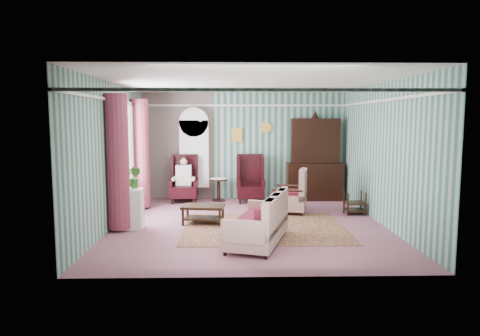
{
  "coord_description": "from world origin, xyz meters",
  "views": [
    {
      "loc": [
        -0.38,
        -8.68,
        2.15
      ],
      "look_at": [
        -0.17,
        0.6,
        1.11
      ],
      "focal_mm": 32.0,
      "sensor_mm": 36.0,
      "label": 1
    }
  ],
  "objects_px": {
    "coffee_table": "(203,214)",
    "bookcase": "(194,159)",
    "wingback_left": "(184,179)",
    "seated_woman": "(184,180)",
    "round_side_table": "(218,190)",
    "wingback_right": "(250,178)",
    "floral_armchair": "(289,193)",
    "nest_table": "(355,203)",
    "plant_stand": "(129,209)",
    "dresser_hutch": "(315,156)",
    "sofa": "(257,215)"
  },
  "relations": [
    {
      "from": "wingback_right",
      "to": "sofa",
      "type": "height_order",
      "value": "wingback_right"
    },
    {
      "from": "round_side_table",
      "to": "nest_table",
      "type": "height_order",
      "value": "round_side_table"
    },
    {
      "from": "bookcase",
      "to": "plant_stand",
      "type": "xyz_separation_m",
      "value": [
        -1.05,
        -3.14,
        -0.72
      ]
    },
    {
      "from": "plant_stand",
      "to": "sofa",
      "type": "bearing_deg",
      "value": -23.6
    },
    {
      "from": "nest_table",
      "to": "plant_stand",
      "type": "relative_size",
      "value": 0.68
    },
    {
      "from": "round_side_table",
      "to": "coffee_table",
      "type": "relative_size",
      "value": 0.69
    },
    {
      "from": "plant_stand",
      "to": "nest_table",
      "type": "bearing_deg",
      "value": 13.84
    },
    {
      "from": "seated_woman",
      "to": "round_side_table",
      "type": "distance_m",
      "value": 0.96
    },
    {
      "from": "nest_table",
      "to": "coffee_table",
      "type": "height_order",
      "value": "nest_table"
    },
    {
      "from": "bookcase",
      "to": "dresser_hutch",
      "type": "bearing_deg",
      "value": -2.11
    },
    {
      "from": "round_side_table",
      "to": "sofa",
      "type": "distance_m",
      "value": 4.07
    },
    {
      "from": "wingback_right",
      "to": "sofa",
      "type": "xyz_separation_m",
      "value": [
        -0.07,
        -3.83,
        -0.12
      ]
    },
    {
      "from": "wingback_left",
      "to": "coffee_table",
      "type": "relative_size",
      "value": 1.44
    },
    {
      "from": "round_side_table",
      "to": "floral_armchair",
      "type": "bearing_deg",
      "value": -41.91
    },
    {
      "from": "wingback_right",
      "to": "coffee_table",
      "type": "bearing_deg",
      "value": -114.94
    },
    {
      "from": "dresser_hutch",
      "to": "sofa",
      "type": "relative_size",
      "value": 1.31
    },
    {
      "from": "bookcase",
      "to": "seated_woman",
      "type": "bearing_deg",
      "value": -122.66
    },
    {
      "from": "seated_woman",
      "to": "wingback_left",
      "type": "bearing_deg",
      "value": 0.0
    },
    {
      "from": "bookcase",
      "to": "dresser_hutch",
      "type": "xyz_separation_m",
      "value": [
        3.25,
        -0.12,
        0.06
      ]
    },
    {
      "from": "bookcase",
      "to": "seated_woman",
      "type": "distance_m",
      "value": 0.7
    },
    {
      "from": "wingback_left",
      "to": "floral_armchair",
      "type": "relative_size",
      "value": 1.33
    },
    {
      "from": "wingback_right",
      "to": "nest_table",
      "type": "bearing_deg",
      "value": -33.75
    },
    {
      "from": "sofa",
      "to": "floral_armchair",
      "type": "height_order",
      "value": "sofa"
    },
    {
      "from": "wingback_left",
      "to": "nest_table",
      "type": "relative_size",
      "value": 2.31
    },
    {
      "from": "dresser_hutch",
      "to": "sofa",
      "type": "distance_m",
      "value": 4.54
    },
    {
      "from": "floral_armchair",
      "to": "plant_stand",
      "type": "bearing_deg",
      "value": 126.66
    },
    {
      "from": "seated_woman",
      "to": "sofa",
      "type": "relative_size",
      "value": 0.66
    },
    {
      "from": "wingback_left",
      "to": "round_side_table",
      "type": "bearing_deg",
      "value": 9.46
    },
    {
      "from": "plant_stand",
      "to": "seated_woman",
      "type": "bearing_deg",
      "value": 73.78
    },
    {
      "from": "bookcase",
      "to": "seated_woman",
      "type": "height_order",
      "value": "bookcase"
    },
    {
      "from": "round_side_table",
      "to": "coffee_table",
      "type": "distance_m",
      "value": 2.53
    },
    {
      "from": "seated_woman",
      "to": "round_side_table",
      "type": "bearing_deg",
      "value": 9.46
    },
    {
      "from": "plant_stand",
      "to": "floral_armchair",
      "type": "relative_size",
      "value": 0.85
    },
    {
      "from": "bookcase",
      "to": "dresser_hutch",
      "type": "relative_size",
      "value": 0.95
    },
    {
      "from": "bookcase",
      "to": "coffee_table",
      "type": "xyz_separation_m",
      "value": [
        0.4,
        -2.75,
        -0.93
      ]
    },
    {
      "from": "coffee_table",
      "to": "bookcase",
      "type": "bearing_deg",
      "value": 98.3
    },
    {
      "from": "wingback_right",
      "to": "plant_stand",
      "type": "distance_m",
      "value": 3.76
    },
    {
      "from": "bookcase",
      "to": "coffee_table",
      "type": "distance_m",
      "value": 2.93
    },
    {
      "from": "nest_table",
      "to": "wingback_right",
      "type": "bearing_deg",
      "value": 146.25
    },
    {
      "from": "seated_woman",
      "to": "round_side_table",
      "type": "height_order",
      "value": "seated_woman"
    },
    {
      "from": "seated_woman",
      "to": "nest_table",
      "type": "distance_m",
      "value": 4.37
    },
    {
      "from": "bookcase",
      "to": "plant_stand",
      "type": "distance_m",
      "value": 3.39
    },
    {
      "from": "bookcase",
      "to": "coffee_table",
      "type": "bearing_deg",
      "value": -81.7
    },
    {
      "from": "dresser_hutch",
      "to": "floral_armchair",
      "type": "distance_m",
      "value": 2.0
    },
    {
      "from": "wingback_right",
      "to": "floral_armchair",
      "type": "distance_m",
      "value": 1.6
    },
    {
      "from": "round_side_table",
      "to": "coffee_table",
      "type": "height_order",
      "value": "round_side_table"
    },
    {
      "from": "dresser_hutch",
      "to": "plant_stand",
      "type": "relative_size",
      "value": 2.95
    },
    {
      "from": "round_side_table",
      "to": "nest_table",
      "type": "distance_m",
      "value": 3.6
    },
    {
      "from": "nest_table",
      "to": "sofa",
      "type": "height_order",
      "value": "sofa"
    },
    {
      "from": "bookcase",
      "to": "wingback_left",
      "type": "height_order",
      "value": "bookcase"
    }
  ]
}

